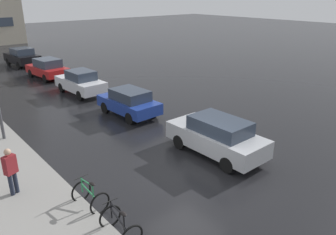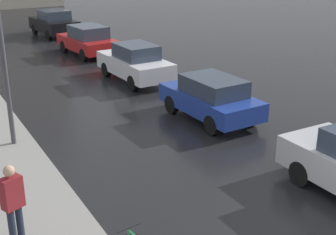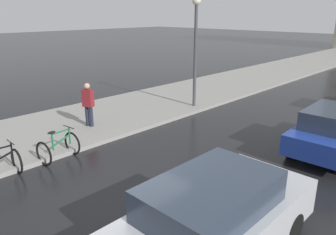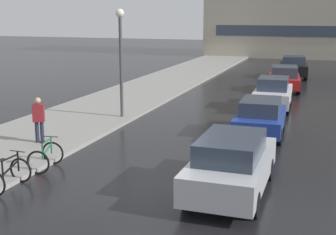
{
  "view_description": "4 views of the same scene",
  "coord_description": "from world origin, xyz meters",
  "views": [
    {
      "loc": [
        -7.4,
        -7.65,
        6.47
      ],
      "look_at": [
        0.58,
        1.67,
        1.76
      ],
      "focal_mm": 35.0,
      "sensor_mm": 36.0,
      "label": 1
    },
    {
      "loc": [
        -6.5,
        -5.41,
        5.68
      ],
      "look_at": [
        -0.87,
        4.45,
        1.41
      ],
      "focal_mm": 50.0,
      "sensor_mm": 36.0,
      "label": 2
    },
    {
      "loc": [
        5.15,
        -3.57,
        4.29
      ],
      "look_at": [
        -1.79,
        3.57,
        1.07
      ],
      "focal_mm": 35.0,
      "sensor_mm": 36.0,
      "label": 3
    },
    {
      "loc": [
        4.55,
        -11.24,
        4.78
      ],
      "look_at": [
        -0.17,
        2.53,
        1.5
      ],
      "focal_mm": 50.0,
      "sensor_mm": 36.0,
      "label": 4
    }
  ],
  "objects": [
    {
      "name": "car_red",
      "position": [
        2.04,
        18.17,
        0.79
      ],
      "size": [
        2.22,
        4.11,
        1.56
      ],
      "color": "#AD1919",
      "rests_on": "ground"
    },
    {
      "name": "pedestrian",
      "position": [
        -5.22,
        2.81,
        1.02
      ],
      "size": [
        0.46,
        0.37,
        1.8
      ],
      "color": "#1E2333",
      "rests_on": "ground"
    },
    {
      "name": "streetlamp",
      "position": [
        -4.19,
        7.77,
        3.23
      ],
      "size": [
        0.38,
        0.38,
        4.93
      ],
      "color": "#424247",
      "rests_on": "ground"
    },
    {
      "name": "car_black",
      "position": [
        2.13,
        24.47,
        0.81
      ],
      "size": [
        2.29,
        4.11,
        1.63
      ],
      "color": "black",
      "rests_on": "ground"
    },
    {
      "name": "car_blue",
      "position": [
        2.18,
        6.87,
        0.77
      ],
      "size": [
        1.92,
        3.87,
        1.49
      ],
      "color": "navy",
      "rests_on": "ground"
    },
    {
      "name": "car_white",
      "position": [
        2.03,
        12.4,
        0.8
      ],
      "size": [
        1.9,
        4.18,
        1.62
      ],
      "color": "silver",
      "rests_on": "ground"
    }
  ]
}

